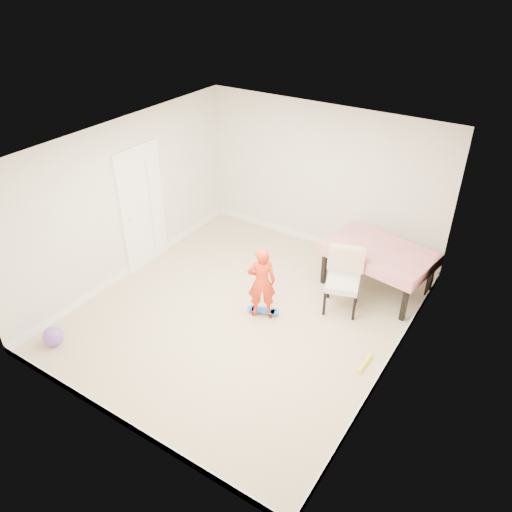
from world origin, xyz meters
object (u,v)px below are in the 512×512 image
Objects in this scene: dining_table at (377,269)px; dining_chair at (343,282)px; child at (262,284)px; balloon at (53,336)px; skateboard at (263,312)px.

dining_chair is (-0.25, -0.78, 0.11)m from dining_table.
child is (-1.18, -1.57, 0.19)m from dining_table.
skateboard is at bearing 45.78° from balloon.
dining_table is 1.96m from skateboard.
dining_chair is at bearing 21.09° from skateboard.
child is 3.01m from balloon.
skateboard is 0.53m from child.
child is (-0.93, -0.79, 0.07)m from dining_chair.
dining_chair is at bearing -174.16° from child.
balloon is (-3.27, -3.69, -0.24)m from dining_table.
skateboard is (-1.17, -1.53, -0.35)m from dining_table.
child reaches higher than balloon.
dining_table is 1.97m from child.
skateboard is 1.76× the size of balloon.
balloon is (-3.02, -2.92, -0.36)m from dining_chair.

